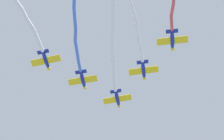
% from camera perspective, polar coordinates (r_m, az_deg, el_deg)
% --- Properties ---
extents(airplane_lead, '(5.93, 6.10, 1.75)m').
position_cam_1_polar(airplane_lead, '(78.89, 0.96, -5.09)').
color(airplane_lead, navy).
extents(smoke_trail_lead, '(18.82, 26.67, 2.49)m').
position_cam_1_polar(smoke_trail_lead, '(70.37, 0.33, 7.33)').
color(smoke_trail_lead, white).
extents(airplane_left_wing, '(6.00, 6.04, 1.75)m').
position_cam_1_polar(airplane_left_wing, '(76.60, -5.17, -1.73)').
color(airplane_left_wing, navy).
extents(smoke_trail_left_wing, '(13.53, 19.19, 1.48)m').
position_cam_1_polar(smoke_trail_left_wing, '(71.53, -6.38, 8.07)').
color(smoke_trail_left_wing, '#4C75DB').
extents(airplane_right_wing, '(6.13, 5.90, 1.75)m').
position_cam_1_polar(airplane_right_wing, '(75.82, 5.58, -0.04)').
color(airplane_right_wing, navy).
extents(airplane_slot, '(5.83, 6.19, 1.75)m').
position_cam_1_polar(airplane_slot, '(75.22, -11.59, 1.70)').
color(airplane_slot, navy).
extents(smoke_trail_slot, '(19.25, 11.14, 1.90)m').
position_cam_1_polar(smoke_trail_slot, '(71.45, -16.06, 10.45)').
color(smoke_trail_slot, white).
extents(airplane_trail, '(6.24, 5.77, 1.75)m').
position_cam_1_polar(airplane_trail, '(73.35, 10.59, 5.19)').
color(airplane_trail, navy).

